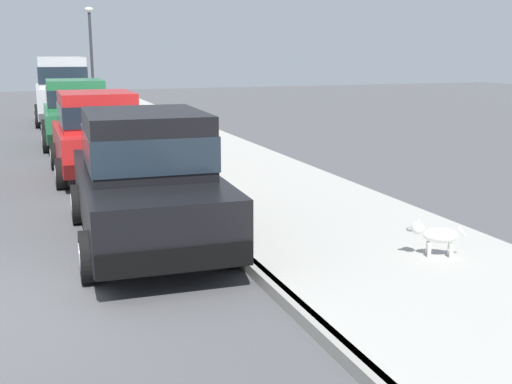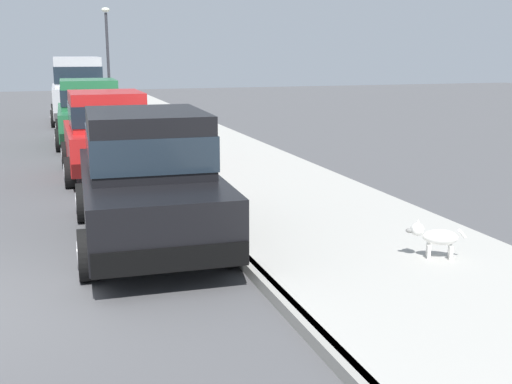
{
  "view_description": "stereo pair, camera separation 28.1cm",
  "coord_description": "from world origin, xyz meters",
  "px_view_note": "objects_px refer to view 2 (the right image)",
  "views": [
    {
      "loc": [
        0.65,
        -7.07,
        2.73
      ],
      "look_at": [
        3.54,
        0.78,
        0.85
      ],
      "focal_mm": 44.09,
      "sensor_mm": 36.0,
      "label": 1
    },
    {
      "loc": [
        0.92,
        -7.17,
        2.73
      ],
      "look_at": [
        3.54,
        0.78,
        0.85
      ],
      "focal_mm": 44.09,
      "sensor_mm": 36.0,
      "label": 2
    }
  ],
  "objects_px": {
    "car_red_hatchback": "(107,132)",
    "dog_white": "(435,236)",
    "car_silver_van": "(78,86)",
    "street_lamp": "(107,47)",
    "car_green_sedan": "(89,111)",
    "car_black_sedan": "(147,176)"
  },
  "relations": [
    {
      "from": "car_red_hatchback",
      "to": "dog_white",
      "type": "relative_size",
      "value": 5.49
    },
    {
      "from": "car_silver_van",
      "to": "street_lamp",
      "type": "xyz_separation_m",
      "value": [
        1.47,
        2.78,
        1.51
      ]
    },
    {
      "from": "car_green_sedan",
      "to": "car_silver_van",
      "type": "relative_size",
      "value": 0.94
    },
    {
      "from": "car_black_sedan",
      "to": "street_lamp",
      "type": "height_order",
      "value": "street_lamp"
    },
    {
      "from": "car_green_sedan",
      "to": "dog_white",
      "type": "height_order",
      "value": "car_green_sedan"
    },
    {
      "from": "car_red_hatchback",
      "to": "car_silver_van",
      "type": "bearing_deg",
      "value": 90.17
    },
    {
      "from": "car_black_sedan",
      "to": "street_lamp",
      "type": "distance_m",
      "value": 19.72
    },
    {
      "from": "car_green_sedan",
      "to": "car_silver_van",
      "type": "distance_m",
      "value": 6.2
    },
    {
      "from": "dog_white",
      "to": "street_lamp",
      "type": "distance_m",
      "value": 22.09
    },
    {
      "from": "car_silver_van",
      "to": "dog_white",
      "type": "height_order",
      "value": "car_silver_van"
    },
    {
      "from": "car_red_hatchback",
      "to": "street_lamp",
      "type": "distance_m",
      "value": 14.46
    },
    {
      "from": "car_silver_van",
      "to": "dog_white",
      "type": "distance_m",
      "value": 19.41
    },
    {
      "from": "car_black_sedan",
      "to": "dog_white",
      "type": "distance_m",
      "value": 4.03
    },
    {
      "from": "dog_white",
      "to": "street_lamp",
      "type": "xyz_separation_m",
      "value": [
        -1.94,
        21.86,
        2.48
      ]
    },
    {
      "from": "car_black_sedan",
      "to": "car_red_hatchback",
      "type": "bearing_deg",
      "value": 90.92
    },
    {
      "from": "car_red_hatchback",
      "to": "car_green_sedan",
      "type": "height_order",
      "value": "car_green_sedan"
    },
    {
      "from": "car_silver_van",
      "to": "dog_white",
      "type": "bearing_deg",
      "value": -79.89
    },
    {
      "from": "car_green_sedan",
      "to": "dog_white",
      "type": "xyz_separation_m",
      "value": [
        3.39,
        -12.9,
        -0.55
      ]
    },
    {
      "from": "car_red_hatchback",
      "to": "car_green_sedan",
      "type": "bearing_deg",
      "value": 90.23
    },
    {
      "from": "car_red_hatchback",
      "to": "dog_white",
      "type": "height_order",
      "value": "car_red_hatchback"
    },
    {
      "from": "car_black_sedan",
      "to": "car_green_sedan",
      "type": "bearing_deg",
      "value": 90.57
    },
    {
      "from": "car_red_hatchback",
      "to": "car_silver_van",
      "type": "xyz_separation_m",
      "value": [
        -0.03,
        11.49,
        0.42
      ]
    }
  ]
}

